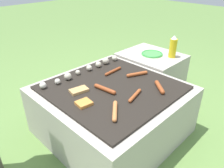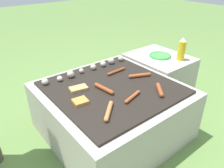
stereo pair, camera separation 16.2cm
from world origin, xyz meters
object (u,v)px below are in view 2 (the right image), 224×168
condiment_bottle (182,50)px  fork_utensil (139,52)px  sausage_front_center (160,90)px  plate_colorful (160,56)px

condiment_bottle → fork_utensil: 0.44m
sausage_front_center → plate_colorful: bearing=40.1°
condiment_bottle → plate_colorful: bearing=115.2°
sausage_front_center → plate_colorful: (0.53, 0.45, -0.01)m
condiment_bottle → fork_utensil: bearing=110.9°
plate_colorful → condiment_bottle: size_ratio=0.98×
plate_colorful → condiment_bottle: bearing=-64.8°
sausage_front_center → fork_utensil: (0.47, 0.67, -0.01)m
condiment_bottle → fork_utensil: (-0.15, 0.40, -0.10)m
plate_colorful → fork_utensil: size_ratio=1.30×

